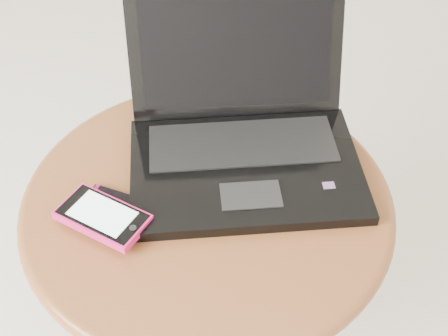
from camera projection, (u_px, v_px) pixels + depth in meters
name	position (u px, v px, depth m)	size (l,w,h in m)	color
table	(208.00, 237.00, 1.01)	(0.56, 0.56, 0.45)	#572610
laptop	(243.00, 134.00, 0.98)	(0.41, 0.38, 0.22)	black
phone_black	(120.00, 211.00, 0.92)	(0.13, 0.12, 0.01)	black
phone_pink	(103.00, 217.00, 0.89)	(0.14, 0.14, 0.02)	#E01C67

